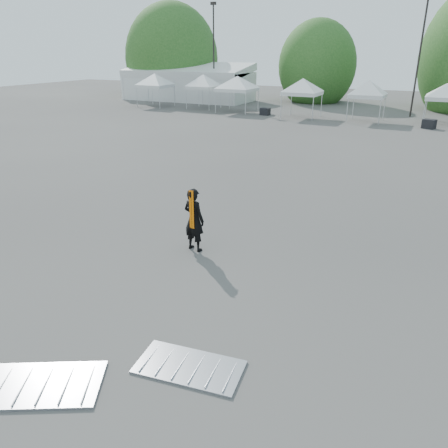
% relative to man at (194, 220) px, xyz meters
% --- Properties ---
extents(ground, '(120.00, 120.00, 0.00)m').
position_rel_man_xyz_m(ground, '(0.47, 1.15, -0.97)').
color(ground, '#474442').
rests_on(ground, ground).
extents(marquee, '(15.00, 6.25, 4.23)m').
position_rel_man_xyz_m(marquee, '(-21.53, 36.15, 1.00)').
color(marquee, silver).
rests_on(marquee, ground).
extents(light_pole_west, '(0.60, 0.25, 10.30)m').
position_rel_man_xyz_m(light_pole_west, '(-17.53, 35.15, 4.80)').
color(light_pole_west, black).
rests_on(light_pole_west, ground).
extents(light_pole_east, '(0.60, 0.25, 9.80)m').
position_rel_man_xyz_m(light_pole_east, '(3.47, 33.15, 4.55)').
color(light_pole_east, black).
rests_on(light_pole_east, ground).
extents(tree_far_w, '(4.80, 4.80, 7.30)m').
position_rel_man_xyz_m(tree_far_w, '(-25.53, 39.15, 3.57)').
color(tree_far_w, '#382314').
rests_on(tree_far_w, ground).
extents(tree_mid_w, '(4.16, 4.16, 6.33)m').
position_rel_man_xyz_m(tree_mid_w, '(-7.53, 41.15, 2.96)').
color(tree_mid_w, '#382314').
rests_on(tree_mid_w, ground).
extents(tent_a, '(4.24, 4.24, 3.88)m').
position_rel_man_xyz_m(tent_a, '(-21.42, 29.27, 2.09)').
color(tent_a, silver).
rests_on(tent_a, ground).
extents(tent_b, '(3.94, 3.94, 3.88)m').
position_rel_man_xyz_m(tent_b, '(-16.06, 30.00, 2.09)').
color(tent_b, silver).
rests_on(tent_b, ground).
extents(tent_c, '(4.65, 4.65, 3.88)m').
position_rel_man_xyz_m(tent_c, '(-11.86, 29.01, 2.09)').
color(tent_c, silver).
rests_on(tent_c, ground).
extents(tent_d, '(4.27, 4.27, 3.88)m').
position_rel_man_xyz_m(tent_d, '(-5.23, 28.20, 2.09)').
color(tent_d, silver).
rests_on(tent_d, ground).
extents(tent_e, '(3.91, 3.91, 3.88)m').
position_rel_man_xyz_m(tent_e, '(0.27, 28.33, 2.09)').
color(tent_e, silver).
rests_on(tent_e, ground).
extents(man, '(0.78, 0.59, 1.93)m').
position_rel_man_xyz_m(man, '(0.00, 0.00, 0.00)').
color(man, black).
rests_on(man, ground).
extents(barrier_left, '(2.63, 2.15, 0.07)m').
position_rel_man_xyz_m(barrier_left, '(0.30, -6.32, -0.93)').
color(barrier_left, '#A8ABB0').
rests_on(barrier_left, ground).
extents(barrier_mid, '(2.13, 1.26, 0.06)m').
position_rel_man_xyz_m(barrier_mid, '(2.55, -4.67, -0.94)').
color(barrier_mid, '#A8ABB0').
rests_on(barrier_mid, ground).
extents(crate_west, '(0.91, 0.76, 0.65)m').
position_rel_man_xyz_m(crate_west, '(-8.65, 28.22, -0.65)').
color(crate_west, black).
rests_on(crate_west, ground).
extents(crate_mid, '(1.08, 0.96, 0.69)m').
position_rel_man_xyz_m(crate_mid, '(5.28, 26.84, -0.62)').
color(crate_mid, black).
rests_on(crate_mid, ground).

